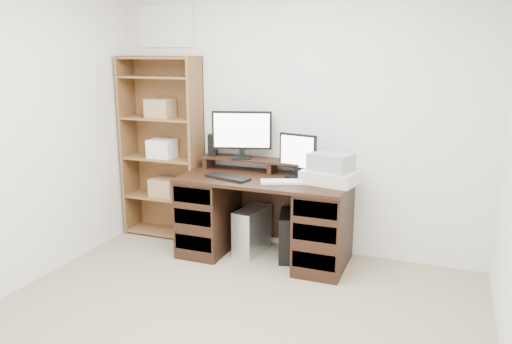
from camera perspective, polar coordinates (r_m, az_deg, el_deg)
The scene contains 14 objects.
room at distance 2.78m, azimuth -7.69°, elevation 1.37°, with size 3.54×4.04×2.54m.
desk at distance 4.52m, azimuth 0.98°, elevation -5.10°, with size 1.50×0.70×0.75m.
riser_shelf at distance 4.58m, azimuth 1.89°, elevation 1.06°, with size 1.40×0.22×0.12m.
monitor_wide at distance 4.62m, azimuth -1.63°, elevation 4.59°, with size 0.54×0.21×0.44m.
monitor_small at distance 4.40m, azimuth 4.79°, elevation 2.07°, with size 0.35×0.16×0.39m.
speaker at distance 4.81m, azimuth -4.97°, elevation 3.16°, with size 0.08×0.08×0.20m, color black.
keyboard_black at distance 4.38m, azimuth -3.27°, elevation -0.63°, with size 0.42×0.14×0.02m, color black.
keyboard_white at distance 4.25m, azimuth 3.50°, elevation -1.12°, with size 0.44×0.13×0.02m, color silver.
mouse at distance 4.17m, azimuth 7.46°, elevation -1.38°, with size 0.09×0.06×0.04m, color silver.
printer at distance 4.27m, azimuth 8.49°, elevation -0.55°, with size 0.44×0.33×0.11m, color beige.
basket at distance 4.24m, azimuth 8.55°, elevation 1.13°, with size 0.34×0.24×0.15m, color #94999E.
tower_silver at distance 4.68m, azimuth -0.47°, elevation -6.69°, with size 0.19×0.43×0.43m, color silver.
tower_black at distance 4.58m, azimuth 3.90°, elevation -7.23°, with size 0.29×0.46×0.42m.
bookshelf at distance 5.07m, azimuth -10.55°, elevation 2.90°, with size 0.80×0.30×1.80m.
Camera 1 is at (1.32, -2.38, 1.83)m, focal length 35.00 mm.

